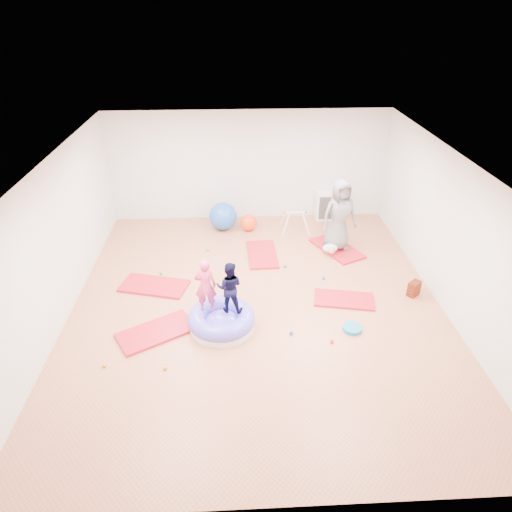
{
  "coord_description": "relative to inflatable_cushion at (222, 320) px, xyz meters",
  "views": [
    {
      "loc": [
        -0.38,
        -7.11,
        5.16
      ],
      "look_at": [
        0.0,
        0.3,
        0.9
      ],
      "focal_mm": 32.0,
      "sensor_mm": 36.0,
      "label": 1
    }
  ],
  "objects": [
    {
      "name": "room",
      "position": [
        0.66,
        0.64,
        1.25
      ],
      "size": [
        7.01,
        8.01,
        2.81
      ],
      "color": "#BA7558",
      "rests_on": "ground"
    },
    {
      "name": "gym_mat_rear_right",
      "position": [
        2.63,
        2.72,
        -0.12
      ],
      "size": [
        1.19,
        1.49,
        0.06
      ],
      "primitive_type": "cube",
      "rotation": [
        0.0,
        0.0,
        2.03
      ],
      "color": "red",
      "rests_on": "ground"
    },
    {
      "name": "gym_mat_mid_left",
      "position": [
        -1.39,
        1.35,
        -0.12
      ],
      "size": [
        1.46,
        0.99,
        0.06
      ],
      "primitive_type": "cube",
      "rotation": [
        0.0,
        0.0,
        -0.26
      ],
      "color": "red",
      "rests_on": "ground"
    },
    {
      "name": "infant",
      "position": [
        2.43,
        2.48,
        0.01
      ],
      "size": [
        0.35,
        0.35,
        0.2
      ],
      "color": "silver",
      "rests_on": "gym_mat_rear_right"
    },
    {
      "name": "exercise_ball_blue",
      "position": [
        -0.01,
        3.94,
        0.2
      ],
      "size": [
        0.7,
        0.7,
        0.7
      ],
      "primitive_type": "sphere",
      "color": "blue",
      "rests_on": "ground"
    },
    {
      "name": "balance_disc",
      "position": [
        2.3,
        -0.21,
        -0.11
      ],
      "size": [
        0.34,
        0.34,
        0.08
      ],
      "primitive_type": "cylinder",
      "color": "teal",
      "rests_on": "ground"
    },
    {
      "name": "gym_mat_center_back",
      "position": [
        0.88,
        2.53,
        -0.12
      ],
      "size": [
        0.67,
        1.28,
        0.05
      ],
      "primitive_type": "cube",
      "rotation": [
        0.0,
        0.0,
        1.61
      ],
      "color": "red",
      "rests_on": "ground"
    },
    {
      "name": "yellow_toy",
      "position": [
        -0.46,
        0.07,
        -0.13
      ],
      "size": [
        0.21,
        0.21,
        0.03
      ],
      "primitive_type": "cylinder",
      "color": "#FF9A08",
      "rests_on": "ground"
    },
    {
      "name": "inflatable_cushion",
      "position": [
        0.0,
        0.0,
        0.0
      ],
      "size": [
        1.2,
        1.2,
        0.38
      ],
      "rotation": [
        0.0,
        0.0,
        0.28
      ],
      "color": "white",
      "rests_on": "ground"
    },
    {
      "name": "gym_mat_front_left",
      "position": [
        -1.14,
        -0.12,
        -0.12
      ],
      "size": [
        1.47,
        1.24,
        0.05
      ],
      "primitive_type": "cube",
      "rotation": [
        0.0,
        0.0,
        0.53
      ],
      "color": "red",
      "rests_on": "ground"
    },
    {
      "name": "exercise_ball_orange",
      "position": [
        0.62,
        3.83,
        0.06
      ],
      "size": [
        0.42,
        0.42,
        0.42
      ],
      "primitive_type": "sphere",
      "color": "#FF440E",
      "rests_on": "ground"
    },
    {
      "name": "infant_play_gym",
      "position": [
        1.76,
        3.7,
        0.21
      ],
      "size": [
        0.7,
        0.66,
        0.54
      ],
      "rotation": [
        0.0,
        0.0,
        0.05
      ],
      "color": "white",
      "rests_on": "ground"
    },
    {
      "name": "child_pink",
      "position": [
        -0.26,
        0.11,
        0.72
      ],
      "size": [
        0.39,
        0.26,
        1.03
      ],
      "primitive_type": "imported",
      "rotation": [
        0.0,
        0.0,
        3.11
      ],
      "color": "#DF3E6F",
      "rests_on": "inflatable_cushion"
    },
    {
      "name": "child_navy",
      "position": [
        0.15,
        0.1,
        0.68
      ],
      "size": [
        0.52,
        0.43,
        0.96
      ],
      "primitive_type": "imported",
      "rotation": [
        0.0,
        0.0,
        2.99
      ],
      "color": "black",
      "rests_on": "inflatable_cushion"
    },
    {
      "name": "backpack",
      "position": [
        3.76,
        0.81,
        0.0
      ],
      "size": [
        0.3,
        0.29,
        0.3
      ],
      "primitive_type": "cube",
      "rotation": [
        0.0,
        0.0,
        0.69
      ],
      "color": "#972B0D",
      "rests_on": "ground"
    },
    {
      "name": "cube_shelf",
      "position": [
        2.77,
        4.44,
        0.22
      ],
      "size": [
        0.72,
        0.36,
        0.72
      ],
      "color": "white",
      "rests_on": "ground"
    },
    {
      "name": "adult_caregiver",
      "position": [
        2.62,
        2.72,
        0.74
      ],
      "size": [
        0.91,
        0.7,
        1.66
      ],
      "primitive_type": "imported",
      "rotation": [
        0.0,
        0.0,
        0.23
      ],
      "color": "slate",
      "rests_on": "gym_mat_rear_right"
    },
    {
      "name": "gym_mat_right",
      "position": [
        2.36,
        0.68,
        -0.12
      ],
      "size": [
        1.23,
        0.79,
        0.05
      ],
      "primitive_type": "cube",
      "rotation": [
        0.0,
        0.0,
        -0.2
      ],
      "color": "red",
      "rests_on": "ground"
    },
    {
      "name": "ball_pit_balls",
      "position": [
        0.24,
        0.55,
        -0.11
      ],
      "size": [
        4.02,
        3.89,
        0.07
      ],
      "color": "blue",
      "rests_on": "ground"
    }
  ]
}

